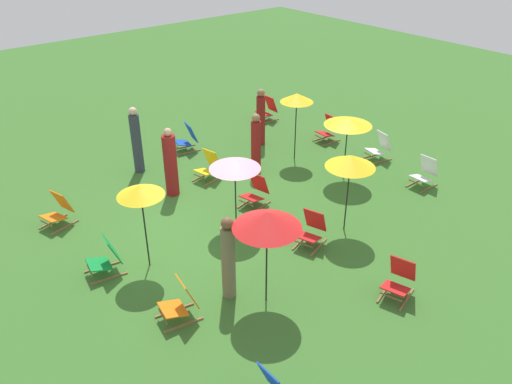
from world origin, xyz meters
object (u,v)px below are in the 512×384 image
object	(u,v)px
person_2	(228,259)
umbrella_1	(235,164)
deckchair_2	(311,230)
deckchair_6	(399,280)
deckchair_10	(187,139)
umbrella_3	(351,161)
person_4	(171,164)
deckchair_1	(328,130)
umbrella_5	(348,122)
person_0	(261,118)
deckchair_4	(379,147)
umbrella_4	(297,98)
deckchair_11	(255,192)
deckchair_5	(209,166)
deckchair_0	(106,258)
deckchair_12	(267,110)
deckchair_8	(425,173)
umbrella_2	(267,220)
deckchair_3	(58,211)
person_3	(256,144)
umbrella_0	(140,191)
deckchair_7	(181,302)
person_1	(136,141)

from	to	relation	value
person_2	umbrella_1	bearing A→B (deg)	-95.93
deckchair_2	deckchair_6	size ratio (longest dim) A/B	1.00
deckchair_6	deckchair_10	world-z (taller)	same
umbrella_3	person_4	xyz separation A→B (m)	(-3.94, -2.16, -0.90)
deckchair_1	umbrella_5	world-z (taller)	umbrella_5
umbrella_1	person_0	world-z (taller)	person_0
deckchair_4	person_4	size ratio (longest dim) A/B	0.47
umbrella_4	umbrella_5	size ratio (longest dim) A/B	1.15
deckchair_11	person_0	distance (m)	3.70
person_0	person_4	world-z (taller)	person_4
umbrella_5	deckchair_5	bearing A→B (deg)	-128.56
deckchair_0	deckchair_5	distance (m)	4.42
deckchair_6	person_0	xyz separation A→B (m)	(-7.06, 2.52, 0.49)
deckchair_0	deckchair_12	distance (m)	9.03
deckchair_6	deckchair_8	size ratio (longest dim) A/B	1.04
deckchair_0	umbrella_2	size ratio (longest dim) A/B	0.42
deckchair_1	person_0	distance (m)	2.19
deckchair_11	umbrella_3	world-z (taller)	umbrella_3
umbrella_2	person_2	bearing A→B (deg)	-141.89
deckchair_2	deckchair_3	world-z (taller)	same
umbrella_2	deckchair_6	bearing A→B (deg)	53.65
deckchair_0	deckchair_1	xyz separation A→B (m)	(-1.72, 8.28, 0.00)
person_3	umbrella_2	bearing A→B (deg)	100.31
umbrella_1	deckchair_11	bearing A→B (deg)	114.95
deckchair_1	umbrella_4	xyz separation A→B (m)	(0.27, -1.70, 1.49)
deckchair_6	umbrella_0	xyz separation A→B (m)	(-3.86, -3.20, 1.41)
deckchair_4	umbrella_5	world-z (taller)	umbrella_5
deckchair_1	deckchair_3	xyz separation A→B (m)	(-0.66, -8.33, 0.00)
deckchair_7	umbrella_0	bearing A→B (deg)	179.94
person_2	umbrella_5	bearing A→B (deg)	-125.83
deckchair_12	person_3	world-z (taller)	person_3
deckchair_3	deckchair_5	distance (m)	4.00
deckchair_1	person_0	size ratio (longest dim) A/B	0.47
umbrella_2	deckchair_3	bearing A→B (deg)	-158.50
deckchair_2	person_4	world-z (taller)	person_4
umbrella_1	person_1	bearing A→B (deg)	-174.35
deckchair_5	person_0	bearing A→B (deg)	97.27
deckchair_4	person_0	distance (m)	3.63
deckchair_1	deckchair_12	world-z (taller)	same
person_3	person_4	xyz separation A→B (m)	(-0.38, -2.47, 0.03)
deckchair_4	umbrella_2	distance (m)	7.14
umbrella_3	umbrella_5	distance (m)	2.58
umbrella_4	deckchair_2	bearing A→B (deg)	-38.54
deckchair_6	person_0	bearing A→B (deg)	143.74
umbrella_2	deckchair_10	bearing A→B (deg)	158.97
deckchair_12	umbrella_4	size ratio (longest dim) A/B	0.42
umbrella_0	person_2	xyz separation A→B (m)	(1.80, 0.72, -0.93)
deckchair_1	deckchair_8	bearing A→B (deg)	-0.06
deckchair_3	deckchair_10	xyz separation A→B (m)	(-1.57, 4.54, 0.00)
person_2	deckchair_0	bearing A→B (deg)	-19.87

